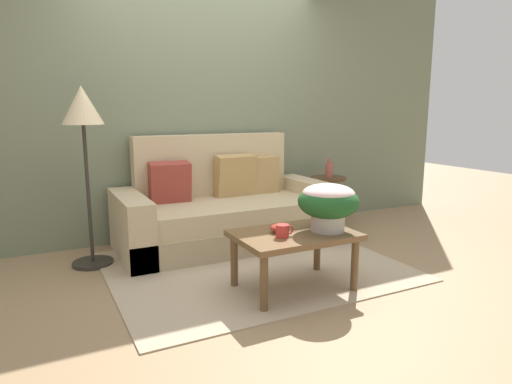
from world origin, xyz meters
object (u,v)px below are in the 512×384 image
at_px(couch, 225,211).
at_px(coffee_mug, 283,231).
at_px(potted_plant, 328,202).
at_px(table_vase, 329,169).
at_px(side_table, 328,192).
at_px(snack_bowl, 277,228).
at_px(coffee_table, 294,240).
at_px(floor_lamp, 83,123).

bearing_deg(couch, coffee_mug, -95.82).
xyz_separation_m(couch, potted_plant, (0.23, -1.36, 0.33)).
bearing_deg(coffee_mug, table_vase, 45.34).
bearing_deg(side_table, snack_bowl, -136.40).
xyz_separation_m(potted_plant, coffee_mug, (-0.37, 0.01, -0.17)).
xyz_separation_m(couch, coffee_table, (-0.00, -1.29, 0.06)).
bearing_deg(table_vase, potted_plant, -126.28).
xyz_separation_m(coffee_table, coffee_mug, (-0.13, -0.07, 0.10)).
relative_size(side_table, floor_lamp, 0.37).
xyz_separation_m(coffee_table, floor_lamp, (-1.24, 1.21, 0.82)).
distance_m(side_table, table_vase, 0.25).
distance_m(potted_plant, snack_bowl, 0.41).
height_order(side_table, coffee_mug, side_table).
relative_size(potted_plant, coffee_mug, 3.29).
height_order(side_table, table_vase, table_vase).
distance_m(couch, side_table, 1.31).
relative_size(floor_lamp, table_vase, 7.05).
height_order(side_table, potted_plant, potted_plant).
bearing_deg(potted_plant, coffee_mug, 178.83).
distance_m(coffee_table, table_vase, 1.95).
bearing_deg(floor_lamp, potted_plant, -40.95).
bearing_deg(floor_lamp, table_vase, 4.53).
bearing_deg(potted_plant, floor_lamp, 139.05).
xyz_separation_m(floor_lamp, potted_plant, (1.48, -1.28, -0.54)).
bearing_deg(couch, floor_lamp, -176.16).
relative_size(floor_lamp, snack_bowl, 13.26).
xyz_separation_m(side_table, potted_plant, (-1.07, -1.48, 0.27)).
distance_m(couch, table_vase, 1.36).
xyz_separation_m(side_table, snack_bowl, (-1.42, -1.35, 0.08)).
xyz_separation_m(couch, side_table, (1.30, 0.11, 0.06)).
relative_size(couch, floor_lamp, 1.39).
bearing_deg(coffee_table, potted_plant, -17.69).
relative_size(side_table, snack_bowl, 4.88).
bearing_deg(potted_plant, snack_bowl, 160.30).
bearing_deg(snack_bowl, couch, 84.71).
height_order(coffee_table, potted_plant, potted_plant).
relative_size(couch, coffee_mug, 15.39).
bearing_deg(table_vase, couch, -174.82).
relative_size(couch, table_vase, 9.78).
xyz_separation_m(coffee_table, table_vase, (1.32, 1.41, 0.26)).
bearing_deg(couch, snack_bowl, -95.29).
bearing_deg(floor_lamp, coffee_table, -44.18).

